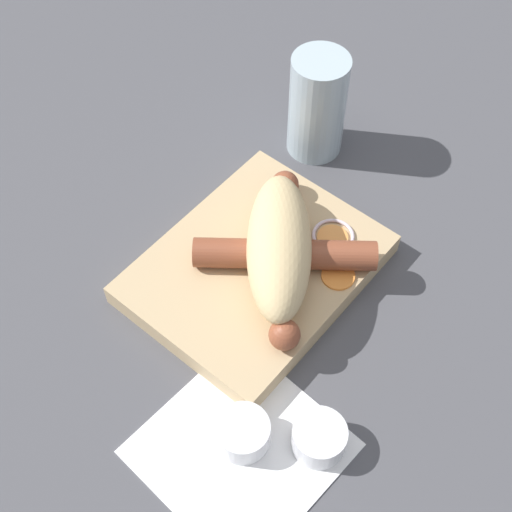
{
  "coord_description": "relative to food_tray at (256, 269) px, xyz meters",
  "views": [
    {
      "loc": [
        0.31,
        0.26,
        0.6
      ],
      "look_at": [
        0.0,
        0.0,
        0.03
      ],
      "focal_mm": 50.0,
      "sensor_mm": 36.0,
      "label": 1
    }
  ],
  "objects": [
    {
      "name": "ground_plane",
      "position": [
        0.0,
        0.0,
        -0.01
      ],
      "size": [
        3.0,
        3.0,
        0.0
      ],
      "primitive_type": "plane",
      "color": "#4C4C51"
    },
    {
      "name": "condiment_cup_far",
      "position": [
        0.1,
        0.15,
        0.0
      ],
      "size": [
        0.05,
        0.05,
        0.03
      ],
      "color": "white",
      "rests_on": "ground_plane"
    },
    {
      "name": "napkin",
      "position": [
        0.15,
        0.11,
        -0.01
      ],
      "size": [
        0.16,
        0.16,
        0.0
      ],
      "color": "white",
      "rests_on": "ground_plane"
    },
    {
      "name": "bread_roll",
      "position": [
        -0.01,
        0.02,
        0.04
      ],
      "size": [
        0.17,
        0.15,
        0.06
      ],
      "color": "#DBBC84",
      "rests_on": "food_tray"
    },
    {
      "name": "condiment_cup_near",
      "position": [
        0.14,
        0.1,
        0.0
      ],
      "size": [
        0.05,
        0.05,
        0.03
      ],
      "color": "white",
      "rests_on": "ground_plane"
    },
    {
      "name": "food_tray",
      "position": [
        0.0,
        0.0,
        0.0
      ],
      "size": [
        0.24,
        0.19,
        0.02
      ],
      "color": "tan",
      "rests_on": "ground_plane"
    },
    {
      "name": "drink_glass",
      "position": [
        -0.18,
        -0.06,
        0.05
      ],
      "size": [
        0.06,
        0.06,
        0.12
      ],
      "color": "silver",
      "rests_on": "ground_plane"
    },
    {
      "name": "pickled_veggies",
      "position": [
        -0.06,
        0.05,
        0.01
      ],
      "size": [
        0.08,
        0.08,
        0.0
      ],
      "color": "orange",
      "rests_on": "food_tray"
    },
    {
      "name": "sausage",
      "position": [
        -0.02,
        0.02,
        0.03
      ],
      "size": [
        0.17,
        0.16,
        0.03
      ],
      "color": "brown",
      "rests_on": "food_tray"
    }
  ]
}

